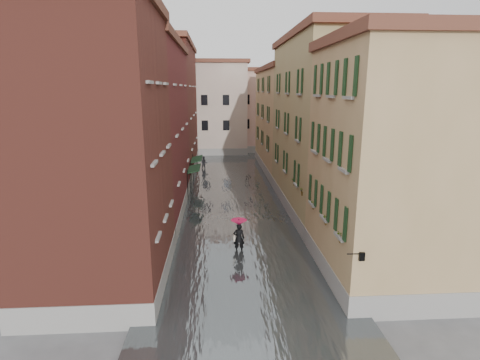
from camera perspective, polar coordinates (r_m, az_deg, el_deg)
name	(u,v)px	position (r m, az deg, el deg)	size (l,w,h in m)	color
ground	(243,261)	(21.77, 0.44, -12.22)	(120.00, 120.00, 0.00)	#535456
floodwater	(233,196)	(33.89, -1.11, -2.41)	(10.00, 60.00, 0.20)	#4E5456
building_left_near	(96,156)	(18.64, -21.09, 3.46)	(6.00, 8.00, 13.00)	brown
building_left_mid	(142,134)	(29.25, -14.74, 6.86)	(6.00, 14.00, 12.50)	#581D1B
building_left_far	(167,112)	(43.95, -11.10, 10.20)	(6.00, 16.00, 14.00)	brown
building_right_near	(388,168)	(19.79, 21.58, 1.75)	(6.00, 8.00, 11.50)	#9E8151
building_right_mid	(325,129)	(29.88, 12.84, 7.59)	(6.00, 14.00, 13.00)	#97895B
building_right_far	(288,122)	(44.48, 7.37, 8.77)	(6.00, 16.00, 11.50)	#9E8151
building_end_cream	(205,109)	(57.62, -5.29, 10.68)	(12.00, 9.00, 13.00)	beige
building_end_pink	(263,112)	(60.08, 3.53, 10.36)	(10.00, 9.00, 12.00)	#CE9991
awning_near	(194,169)	(33.88, -7.06, 1.62)	(1.09, 3.22, 2.80)	black
awning_far	(196,160)	(38.49, -6.66, 3.09)	(1.09, 3.32, 2.80)	black
wall_lantern	(361,256)	(16.07, 17.95, -10.94)	(0.71, 0.22, 0.35)	black
window_planters	(315,198)	(21.61, 11.34, -2.71)	(0.59, 10.93, 0.84)	brown
pedestrian_main	(239,233)	(22.28, -0.18, -8.10)	(0.97, 0.97, 2.06)	black
pedestrian_far	(204,163)	(44.91, -5.49, 2.53)	(0.81, 0.63, 1.67)	black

